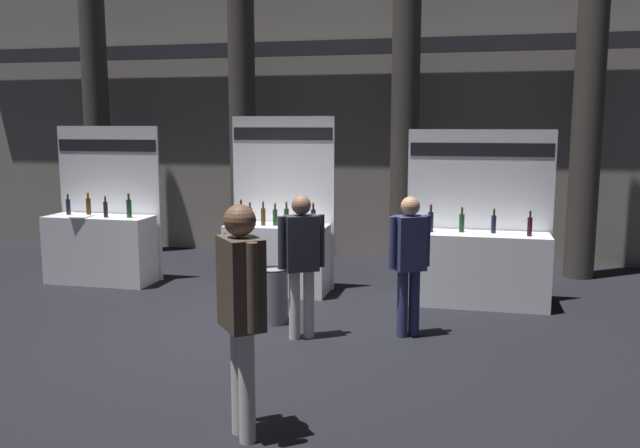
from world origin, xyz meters
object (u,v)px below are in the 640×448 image
(exhibitor_booth_0, at_px, (102,242))
(visitor_2, at_px, (409,255))
(trash_bin, at_px, (273,295))
(exhibitor_booth_1, at_px, (278,250))
(exhibitor_booth_2, at_px, (477,261))
(visitor_5, at_px, (301,256))
(visitor_0, at_px, (241,299))

(exhibitor_booth_0, height_order, visitor_2, exhibitor_booth_0)
(trash_bin, relative_size, visitor_2, 0.42)
(exhibitor_booth_1, relative_size, exhibitor_booth_2, 1.08)
(trash_bin, bearing_deg, visitor_5, -45.48)
(exhibitor_booth_1, bearing_deg, visitor_2, -38.51)
(visitor_2, bearing_deg, visitor_0, 39.60)
(exhibitor_booth_2, xyz_separation_m, visitor_5, (-1.91, -1.90, 0.36))
(visitor_5, bearing_deg, exhibitor_booth_2, -165.07)
(exhibitor_booth_2, xyz_separation_m, visitor_2, (-0.76, -1.56, 0.35))
(exhibitor_booth_2, xyz_separation_m, trash_bin, (-2.39, -1.41, -0.25))
(exhibitor_booth_0, height_order, visitor_5, exhibitor_booth_0)
(exhibitor_booth_2, height_order, visitor_5, exhibitor_booth_2)
(exhibitor_booth_0, xyz_separation_m, visitor_0, (3.76, -4.27, 0.48))
(visitor_2, distance_m, visitor_5, 1.20)
(visitor_5, bearing_deg, trash_bin, -75.34)
(exhibitor_booth_2, bearing_deg, exhibitor_booth_0, 179.98)
(trash_bin, bearing_deg, exhibitor_booth_2, 30.51)
(trash_bin, distance_m, visitor_0, 3.03)
(exhibitor_booth_1, bearing_deg, visitor_0, -76.92)
(exhibitor_booth_1, height_order, visitor_5, exhibitor_booth_1)
(exhibitor_booth_1, relative_size, visitor_5, 1.55)
(visitor_0, distance_m, visitor_5, 2.38)
(visitor_5, bearing_deg, exhibitor_booth_0, -57.59)
(exhibitor_booth_1, height_order, exhibitor_booth_2, exhibitor_booth_1)
(exhibitor_booth_2, distance_m, trash_bin, 2.78)
(exhibitor_booth_2, relative_size, visitor_5, 1.43)
(visitor_5, bearing_deg, visitor_0, 63.89)
(visitor_0, bearing_deg, visitor_5, -35.95)
(visitor_2, bearing_deg, exhibitor_booth_0, -48.39)
(visitor_0, xyz_separation_m, visitor_2, (0.99, 2.71, -0.16))
(exhibitor_booth_1, xyz_separation_m, visitor_5, (0.84, -1.92, 0.33))
(exhibitor_booth_1, bearing_deg, exhibitor_booth_2, -0.58)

